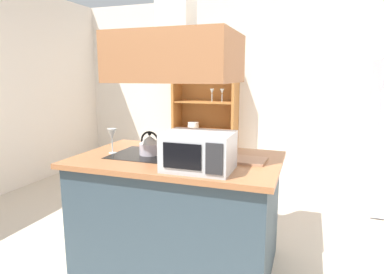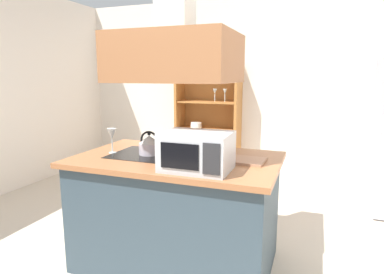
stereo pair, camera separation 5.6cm
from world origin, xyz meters
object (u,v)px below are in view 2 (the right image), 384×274
Objects in this scene: dish_cabinet at (209,124)px; kettle at (149,145)px; cutting_board at (242,160)px; microwave at (197,151)px; fruit_bowl at (203,149)px; wine_glass_on_counter at (112,135)px.

dish_cabinet reaches higher than kettle.
kettle reaches higher than cutting_board.
fruit_bowl is (-0.11, 0.44, -0.08)m from microwave.
fruit_bowl reaches higher than cutting_board.
wine_glass_on_counter reaches higher than kettle.
dish_cabinet is 7.27× the size of fruit_bowl.
cutting_board is 1.43× the size of fruit_bowl.
wine_glass_on_counter is at bearing -163.58° from fruit_bowl.
wine_glass_on_counter reaches higher than fruit_bowl.
wine_glass_on_counter is (-1.07, -0.11, 0.14)m from cutting_board.
fruit_bowl is (0.40, 0.16, -0.04)m from kettle.
cutting_board is at bearing 5.72° from wine_glass_on_counter.
wine_glass_on_counter reaches higher than cutting_board.
dish_cabinet is at bearing 97.41° from kettle.
kettle is 0.59m from microwave.
dish_cabinet is at bearing 106.56° from fruit_bowl.
kettle is 0.81× the size of fruit_bowl.
dish_cabinet reaches higher than wine_glass_on_counter.
wine_glass_on_counter is at bearing 164.46° from microwave.
cutting_board is at bearing 54.46° from microwave.
kettle is 0.56× the size of cutting_board.
microwave reaches higher than wine_glass_on_counter.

